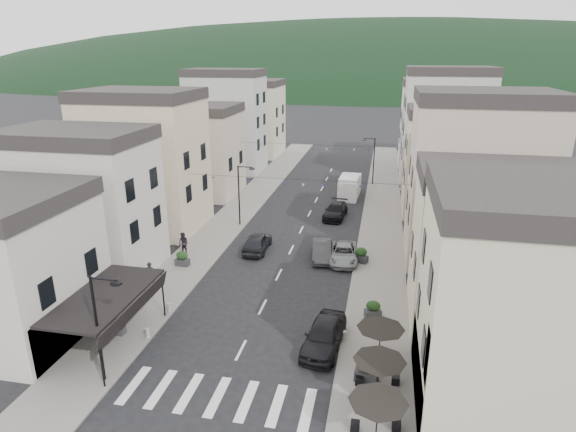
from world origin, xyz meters
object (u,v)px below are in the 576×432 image
at_px(parked_car_c, 344,253).
at_px(parked_car_d, 335,211).
at_px(pedestrian_b, 183,243).
at_px(parked_car_e, 257,242).
at_px(delivery_van, 350,186).
at_px(parked_car_a, 324,335).
at_px(parked_car_b, 322,250).
at_px(pedestrian_a, 150,275).

distance_m(parked_car_c, parked_car_d, 10.90).
distance_m(parked_car_d, pedestrian_b, 16.65).
distance_m(parked_car_c, parked_car_e, 7.43).
bearing_deg(delivery_van, parked_car_c, -84.35).
height_order(parked_car_e, pedestrian_b, pedestrian_b).
bearing_deg(parked_car_d, delivery_van, 89.01).
height_order(parked_car_c, delivery_van, delivery_van).
xyz_separation_m(parked_car_a, parked_car_c, (0.00, 12.36, -0.17)).
height_order(parked_car_e, delivery_van, delivery_van).
xyz_separation_m(parked_car_a, parked_car_e, (-7.40, 13.04, -0.06)).
distance_m(parked_car_a, parked_car_b, 12.66).
relative_size(parked_car_a, delivery_van, 0.89).
distance_m(parked_car_a, pedestrian_a, 14.03).
bearing_deg(parked_car_b, pedestrian_a, -153.94).
height_order(parked_car_d, parked_car_e, parked_car_e).
bearing_deg(parked_car_c, parked_car_b, 170.25).
relative_size(parked_car_c, parked_car_e, 1.05).
distance_m(parked_car_a, parked_car_e, 14.99).
bearing_deg(pedestrian_b, delivery_van, 76.50).
bearing_deg(parked_car_d, parked_car_b, -85.08).
relative_size(parked_car_a, pedestrian_b, 2.64).
relative_size(parked_car_a, pedestrian_a, 2.65).
bearing_deg(delivery_van, pedestrian_a, -112.48).
bearing_deg(parked_car_d, pedestrian_b, -128.22).
relative_size(parked_car_c, delivery_van, 0.87).
distance_m(parked_car_e, pedestrian_b, 6.15).
distance_m(parked_car_b, parked_car_d, 10.58).
xyz_separation_m(parked_car_a, parked_car_d, (-1.80, 23.11, -0.12)).
xyz_separation_m(delivery_van, pedestrian_b, (-12.19, -19.94, -0.22)).
bearing_deg(parked_car_b, parked_car_e, 167.05).
bearing_deg(pedestrian_a, pedestrian_b, 81.63).
distance_m(parked_car_c, pedestrian_a, 15.10).
bearing_deg(pedestrian_a, parked_car_b, 25.10).
relative_size(parked_car_d, parked_car_e, 1.08).
xyz_separation_m(parked_car_b, pedestrian_a, (-11.34, -7.61, 0.33)).
distance_m(pedestrian_a, pedestrian_b, 6.04).
relative_size(parked_car_d, delivery_van, 0.89).
distance_m(parked_car_a, delivery_van, 30.92).
distance_m(parked_car_e, delivery_van, 18.98).
height_order(parked_car_a, delivery_van, delivery_van).
distance_m(parked_car_d, pedestrian_a, 21.44).
xyz_separation_m(parked_car_c, parked_car_e, (-7.40, 0.67, 0.11)).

